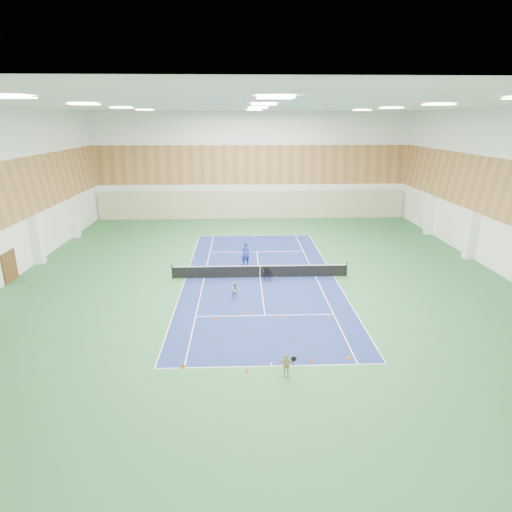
# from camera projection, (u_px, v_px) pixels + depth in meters

# --- Properties ---
(ground) EXTENTS (40.00, 40.00, 0.00)m
(ground) POSITION_uv_depth(u_px,v_px,m) (260.00, 278.00, 31.48)
(ground) COLOR #2B6435
(ground) RESTS_ON ground
(room_shell) EXTENTS (36.00, 40.00, 12.00)m
(room_shell) POSITION_uv_depth(u_px,v_px,m) (260.00, 197.00, 29.65)
(room_shell) COLOR white
(room_shell) RESTS_ON ground
(wood_cladding) EXTENTS (36.00, 40.00, 8.00)m
(wood_cladding) POSITION_uv_depth(u_px,v_px,m) (260.00, 167.00, 29.04)
(wood_cladding) COLOR #A86F3E
(wood_cladding) RESTS_ON room_shell
(ceiling_light_grid) EXTENTS (21.40, 25.40, 0.06)m
(ceiling_light_grid) POSITION_uv_depth(u_px,v_px,m) (261.00, 106.00, 27.84)
(ceiling_light_grid) COLOR white
(ceiling_light_grid) RESTS_ON room_shell
(court_surface) EXTENTS (10.97, 23.77, 0.01)m
(court_surface) POSITION_uv_depth(u_px,v_px,m) (260.00, 277.00, 31.48)
(court_surface) COLOR navy
(court_surface) RESTS_ON ground
(tennis_balls_scatter) EXTENTS (10.57, 22.77, 0.07)m
(tennis_balls_scatter) POSITION_uv_depth(u_px,v_px,m) (260.00, 277.00, 31.47)
(tennis_balls_scatter) COLOR #B0CC22
(tennis_balls_scatter) RESTS_ON ground
(tennis_net) EXTENTS (12.80, 0.10, 1.10)m
(tennis_net) POSITION_uv_depth(u_px,v_px,m) (260.00, 271.00, 31.32)
(tennis_net) COLOR black
(tennis_net) RESTS_ON ground
(back_curtain) EXTENTS (35.40, 0.16, 3.20)m
(back_curtain) POSITION_uv_depth(u_px,v_px,m) (252.00, 205.00, 49.79)
(back_curtain) COLOR #C6B793
(back_curtain) RESTS_ON ground
(door_left_b) EXTENTS (0.08, 1.80, 2.20)m
(door_left_b) POSITION_uv_depth(u_px,v_px,m) (10.00, 266.00, 30.51)
(door_left_b) COLOR #593319
(door_left_b) RESTS_ON ground
(coach) EXTENTS (0.84, 0.70, 1.96)m
(coach) POSITION_uv_depth(u_px,v_px,m) (245.00, 253.00, 33.85)
(coach) COLOR navy
(coach) RESTS_ON ground
(child_court) EXTENTS (0.67, 0.57, 1.19)m
(child_court) POSITION_uv_depth(u_px,v_px,m) (236.00, 290.00, 27.57)
(child_court) COLOR gray
(child_court) RESTS_ON ground
(child_apron) EXTENTS (0.68, 0.32, 1.13)m
(child_apron) POSITION_uv_depth(u_px,v_px,m) (286.00, 365.00, 19.27)
(child_apron) COLOR tan
(child_apron) RESTS_ON ground
(ball_cart) EXTENTS (0.53, 0.53, 0.88)m
(ball_cart) POSITION_uv_depth(u_px,v_px,m) (267.00, 275.00, 30.72)
(ball_cart) COLOR black
(ball_cart) RESTS_ON ground
(cone_svc_a) EXTENTS (0.20, 0.20, 0.22)m
(cone_svc_a) POSITION_uv_depth(u_px,v_px,m) (215.00, 318.00, 24.82)
(cone_svc_a) COLOR #E0420B
(cone_svc_a) RESTS_ON ground
(cone_svc_b) EXTENTS (0.21, 0.21, 0.23)m
(cone_svc_b) POSITION_uv_depth(u_px,v_px,m) (244.00, 312.00, 25.65)
(cone_svc_b) COLOR #E15C0B
(cone_svc_b) RESTS_ON ground
(cone_svc_c) EXTENTS (0.18, 0.18, 0.20)m
(cone_svc_c) POSITION_uv_depth(u_px,v_px,m) (284.00, 315.00, 25.18)
(cone_svc_c) COLOR orange
(cone_svc_c) RESTS_ON ground
(cone_svc_d) EXTENTS (0.20, 0.20, 0.22)m
(cone_svc_d) POSITION_uv_depth(u_px,v_px,m) (329.00, 316.00, 25.03)
(cone_svc_d) COLOR orange
(cone_svc_d) RESTS_ON ground
(cone_base_a) EXTENTS (0.22, 0.22, 0.24)m
(cone_base_a) POSITION_uv_depth(u_px,v_px,m) (183.00, 365.00, 20.05)
(cone_base_a) COLOR red
(cone_base_a) RESTS_ON ground
(cone_base_b) EXTENTS (0.18, 0.18, 0.20)m
(cone_base_b) POSITION_uv_depth(u_px,v_px,m) (247.00, 370.00, 19.73)
(cone_base_b) COLOR #E65A0C
(cone_base_b) RESTS_ON ground
(cone_base_c) EXTENTS (0.19, 0.19, 0.21)m
(cone_base_c) POSITION_uv_depth(u_px,v_px,m) (310.00, 360.00, 20.55)
(cone_base_c) COLOR #FF4A0D
(cone_base_c) RESTS_ON ground
(cone_base_d) EXTENTS (0.23, 0.23, 0.25)m
(cone_base_d) POSITION_uv_depth(u_px,v_px,m) (349.00, 356.00, 20.80)
(cone_base_d) COLOR orange
(cone_base_d) RESTS_ON ground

